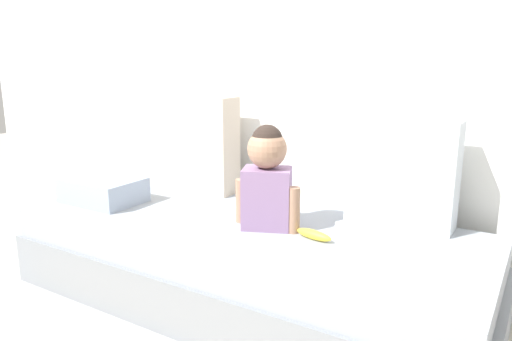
{
  "coord_description": "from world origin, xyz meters",
  "views": [
    {
      "loc": [
        1.14,
        -1.76,
        1.11
      ],
      "look_at": [
        0.06,
        0.0,
        0.63
      ],
      "focal_mm": 33.92,
      "sensor_mm": 36.0,
      "label": 1
    }
  ],
  "objects_px": {
    "couch": "(246,262)",
    "banana": "(314,235)",
    "toddler": "(267,177)",
    "throw_pillow_left": "(190,143)",
    "folded_blanket": "(103,190)",
    "throw_pillow_right": "(402,172)"
  },
  "relations": [
    {
      "from": "toddler",
      "to": "throw_pillow_right",
      "type": "bearing_deg",
      "value": 35.38
    },
    {
      "from": "throw_pillow_left",
      "to": "toddler",
      "type": "distance_m",
      "value": 0.79
    },
    {
      "from": "banana",
      "to": "folded_blanket",
      "type": "height_order",
      "value": "folded_blanket"
    },
    {
      "from": "toddler",
      "to": "throw_pillow_left",
      "type": "bearing_deg",
      "value": 154.06
    },
    {
      "from": "couch",
      "to": "throw_pillow_right",
      "type": "distance_m",
      "value": 0.82
    },
    {
      "from": "toddler",
      "to": "banana",
      "type": "relative_size",
      "value": 2.69
    },
    {
      "from": "couch",
      "to": "folded_blanket",
      "type": "distance_m",
      "value": 0.86
    },
    {
      "from": "couch",
      "to": "folded_blanket",
      "type": "relative_size",
      "value": 5.46
    },
    {
      "from": "throw_pillow_left",
      "to": "toddler",
      "type": "height_order",
      "value": "throw_pillow_left"
    },
    {
      "from": "throw_pillow_left",
      "to": "banana",
      "type": "height_order",
      "value": "throw_pillow_left"
    },
    {
      "from": "folded_blanket",
      "to": "throw_pillow_left",
      "type": "bearing_deg",
      "value": 65.14
    },
    {
      "from": "throw_pillow_left",
      "to": "throw_pillow_right",
      "type": "relative_size",
      "value": 1.22
    },
    {
      "from": "couch",
      "to": "toddler",
      "type": "relative_size",
      "value": 4.78
    },
    {
      "from": "folded_blanket",
      "to": "throw_pillow_right",
      "type": "bearing_deg",
      "value": 17.9
    },
    {
      "from": "banana",
      "to": "toddler",
      "type": "bearing_deg",
      "value": 173.47
    },
    {
      "from": "throw_pillow_left",
      "to": "toddler",
      "type": "relative_size",
      "value": 1.28
    },
    {
      "from": "throw_pillow_left",
      "to": "banana",
      "type": "xyz_separation_m",
      "value": [
        0.96,
        -0.37,
        -0.24
      ]
    },
    {
      "from": "toddler",
      "to": "couch",
      "type": "bearing_deg",
      "value": 179.04
    },
    {
      "from": "couch",
      "to": "throw_pillow_left",
      "type": "bearing_deg",
      "value": 150.13
    },
    {
      "from": "toddler",
      "to": "folded_blanket",
      "type": "distance_m",
      "value": 0.95
    },
    {
      "from": "couch",
      "to": "banana",
      "type": "height_order",
      "value": "banana"
    },
    {
      "from": "toddler",
      "to": "folded_blanket",
      "type": "height_order",
      "value": "toddler"
    }
  ]
}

